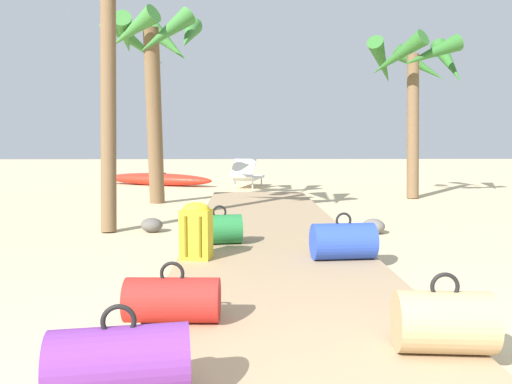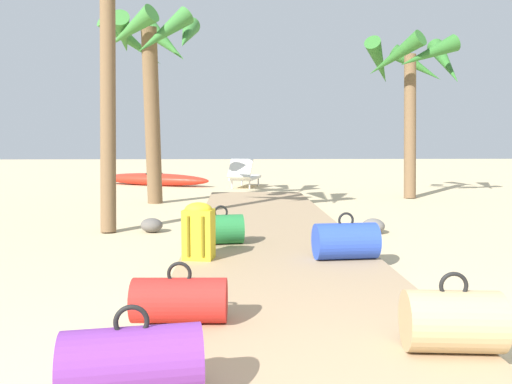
{
  "view_description": "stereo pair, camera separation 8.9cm",
  "coord_description": "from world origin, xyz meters",
  "views": [
    {
      "loc": [
        -0.35,
        -1.57,
        1.28
      ],
      "look_at": [
        -0.17,
        5.81,
        0.55
      ],
      "focal_mm": 36.65,
      "sensor_mm": 36.0,
      "label": 1
    },
    {
      "loc": [
        -0.44,
        -1.57,
        1.28
      ],
      "look_at": [
        -0.17,
        5.81,
        0.55
      ],
      "focal_mm": 36.65,
      "sensor_mm": 36.0,
      "label": 2
    }
  ],
  "objects": [
    {
      "name": "rock_right_mid",
      "position": [
        1.45,
        5.51,
        0.1
      ],
      "size": [
        0.33,
        0.38,
        0.21
      ],
      "primitive_type": "ellipsoid",
      "rotation": [
        0.0,
        0.0,
        1.66
      ],
      "color": "slate",
      "rests_on": "ground"
    },
    {
      "name": "kayak",
      "position": [
        -2.8,
        13.36,
        0.18
      ],
      "size": [
        3.43,
        2.01,
        0.36
      ],
      "color": "red",
      "rests_on": "ground"
    },
    {
      "name": "duffel_bag_green",
      "position": [
        -0.63,
        4.44,
        0.25
      ],
      "size": [
        0.55,
        0.41,
        0.45
      ],
      "color": "#237538",
      "rests_on": "boardwalk"
    },
    {
      "name": "rock_left_far",
      "position": [
        -1.64,
        5.69,
        0.1
      ],
      "size": [
        0.42,
        0.41,
        0.2
      ],
      "primitive_type": "ellipsoid",
      "rotation": [
        0.0,
        0.0,
        1.02
      ],
      "color": "#5B5651",
      "rests_on": "ground"
    },
    {
      "name": "boardwalk",
      "position": [
        0.0,
        5.29,
        0.04
      ],
      "size": [
        2.06,
        10.57,
        0.08
      ],
      "primitive_type": "cube",
      "color": "tan",
      "rests_on": "ground"
    },
    {
      "name": "ground_plane",
      "position": [
        0.0,
        4.23,
        0.0
      ],
      "size": [
        60.0,
        60.0,
        0.0
      ],
      "primitive_type": "plane",
      "color": "#D1BA8C"
    },
    {
      "name": "duffel_bag_purple",
      "position": [
        -0.92,
        0.77,
        0.25
      ],
      "size": [
        0.69,
        0.44,
        0.45
      ],
      "color": "#6B2D84",
      "rests_on": "boardwalk"
    },
    {
      "name": "palm_tree_far_left",
      "position": [
        -2.11,
        8.94,
        2.91
      ],
      "size": [
        2.09,
        2.19,
        3.84
      ],
      "color": "brown",
      "rests_on": "ground"
    },
    {
      "name": "palm_tree_far_right",
      "position": [
        3.42,
        9.93,
        2.75
      ],
      "size": [
        2.12,
        2.15,
        3.6
      ],
      "color": "brown",
      "rests_on": "ground"
    },
    {
      "name": "duffel_bag_tan",
      "position": [
        0.79,
        1.27,
        0.26
      ],
      "size": [
        0.56,
        0.4,
        0.46
      ],
      "color": "tan",
      "rests_on": "boardwalk"
    },
    {
      "name": "duffel_bag_red",
      "position": [
        -0.82,
        1.81,
        0.23
      ],
      "size": [
        0.63,
        0.32,
        0.41
      ],
      "color": "red",
      "rests_on": "boardwalk"
    },
    {
      "name": "duffel_bag_blue",
      "position": [
        0.66,
        3.62,
        0.27
      ],
      "size": [
        0.66,
        0.42,
        0.48
      ],
      "color": "#2847B7",
      "rests_on": "boardwalk"
    },
    {
      "name": "backpack_yellow",
      "position": [
        -0.83,
        3.67,
        0.38
      ],
      "size": [
        0.33,
        0.29,
        0.58
      ],
      "color": "gold",
      "rests_on": "boardwalk"
    },
    {
      "name": "lounge_chair",
      "position": [
        -0.24,
        12.64,
        0.33
      ],
      "size": [
        0.96,
        1.64,
        0.79
      ],
      "color": "white",
      "rests_on": "ground"
    }
  ]
}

